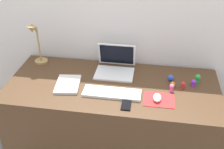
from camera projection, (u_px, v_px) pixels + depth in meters
back_wall at (120, 56)px, 2.38m from camera, size 2.78×0.05×1.55m
desk at (112, 122)px, 2.27m from camera, size 1.58×0.69×0.74m
laptop at (115, 65)px, 2.22m from camera, size 0.30×0.26×0.21m
keyboard at (112, 93)px, 1.97m from camera, size 0.41×0.13×0.02m
mousepad at (159, 100)px, 1.92m from camera, size 0.21×0.17×0.00m
mouse at (157, 98)px, 1.91m from camera, size 0.06×0.10×0.03m
cell_phone at (126, 104)px, 1.87m from camera, size 0.06×0.13×0.01m
desk_lamp at (37, 46)px, 2.25m from camera, size 0.11×0.17×0.37m
notebook_pad at (68, 84)px, 2.07m from camera, size 0.20×0.26×0.02m
toy_figurine_blue at (171, 78)px, 2.12m from camera, size 0.04×0.04×0.05m
toy_figurine_pink at (172, 88)px, 1.99m from camera, size 0.03×0.03×0.06m
toy_figurine_green at (198, 78)px, 2.10m from camera, size 0.04×0.04×0.06m
toy_figurine_orange at (173, 84)px, 2.05m from camera, size 0.04×0.04×0.04m
toy_figurine_red at (183, 85)px, 2.02m from camera, size 0.03×0.03×0.06m
toy_figurine_purple at (193, 83)px, 2.05m from camera, size 0.04×0.04×0.06m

